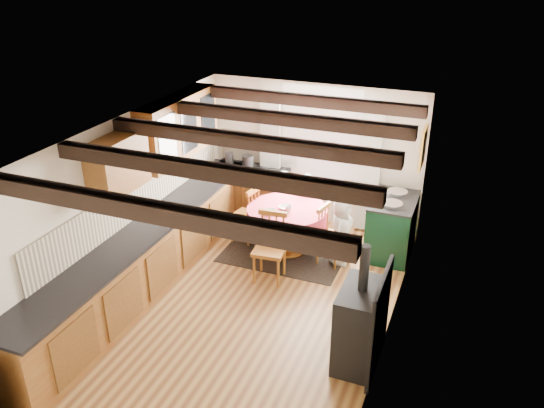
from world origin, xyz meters
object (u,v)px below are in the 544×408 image
at_px(cast_iron_stove, 361,306).
at_px(cup, 289,209).
at_px(chair_left, 245,214).
at_px(aga_range, 392,226).
at_px(chair_near, 269,248).
at_px(chair_right, 332,236).
at_px(child_far, 307,204).
at_px(child_right, 341,231).
at_px(dining_table, 287,230).

xyz_separation_m(cast_iron_stove, cup, (-1.57, 1.99, 0.03)).
height_order(chair_left, aga_range, chair_left).
bearing_deg(cast_iron_stove, chair_left, 137.42).
relative_size(aga_range, cup, 9.77).
distance_m(chair_near, chair_left, 1.23).
xyz_separation_m(chair_right, cast_iron_stove, (0.88, -2.00, 0.30)).
distance_m(aga_range, cup, 1.62).
bearing_deg(chair_right, chair_near, 150.00).
bearing_deg(chair_right, cast_iron_stove, -143.99).
bearing_deg(chair_left, chair_right, 92.24).
xyz_separation_m(chair_left, child_far, (0.85, 0.56, 0.06)).
distance_m(chair_near, child_far, 1.51).
bearing_deg(chair_near, cup, 84.03).
bearing_deg(child_right, aga_range, -48.81).
height_order(aga_range, cast_iron_stove, cast_iron_stove).
height_order(chair_near, chair_right, chair_near).
height_order(dining_table, child_right, child_right).
xyz_separation_m(chair_left, cup, (0.80, -0.19, 0.31)).
xyz_separation_m(chair_right, child_right, (0.12, 0.06, 0.08)).
relative_size(dining_table, cast_iron_stove, 0.80).
bearing_deg(cup, chair_left, 166.91).
bearing_deg(child_far, aga_range, -175.49).
distance_m(chair_near, child_right, 1.17).
height_order(cast_iron_stove, cup, cast_iron_stove).
height_order(chair_near, child_right, child_right).
bearing_deg(cast_iron_stove, aga_range, 92.40).
distance_m(aga_range, cast_iron_stove, 2.64).
relative_size(chair_right, child_far, 0.85).
bearing_deg(cup, chair_right, 1.09).
relative_size(chair_right, cast_iron_stove, 0.60).
xyz_separation_m(chair_left, child_right, (1.61, -0.11, 0.06)).
bearing_deg(child_far, chair_near, 97.18).
relative_size(dining_table, cup, 11.91).
height_order(chair_left, chair_right, chair_left).
relative_size(dining_table, chair_right, 1.34).
bearing_deg(child_far, cast_iron_stove, 128.42).
xyz_separation_m(dining_table, chair_right, (0.75, -0.08, 0.09)).
bearing_deg(chair_right, dining_table, 96.23).
bearing_deg(child_far, child_right, 147.72).
relative_size(child_far, child_right, 1.01).
relative_size(chair_right, child_right, 0.86).
bearing_deg(aga_range, child_right, -139.65).
bearing_deg(chair_near, cast_iron_stove, -43.16).
bearing_deg(aga_range, cup, -156.63).
xyz_separation_m(dining_table, child_far, (0.10, 0.66, 0.17)).
distance_m(cast_iron_stove, child_far, 3.14).
bearing_deg(chair_near, chair_left, 124.88).
relative_size(dining_table, aga_range, 1.22).
xyz_separation_m(cast_iron_stove, child_right, (-0.76, 2.07, -0.23)).
bearing_deg(cast_iron_stove, cup, 128.23).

